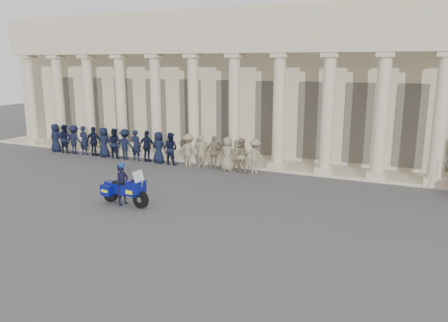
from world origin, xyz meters
TOP-DOWN VIEW (x-y plane):
  - ground at (0.00, 0.00)m, footprint 90.00×90.00m
  - building at (-0.00, 14.74)m, footprint 40.00×12.50m
  - officer_rank at (-6.51, 6.73)m, footprint 15.13×0.71m
  - motorcycle at (-2.56, -0.44)m, footprint 2.42×1.03m
  - rider at (-2.69, -0.43)m, footprint 0.47×0.67m

SIDE VIEW (x-z plane):
  - ground at x=0.00m, z-range 0.00..0.00m
  - motorcycle at x=-2.56m, z-range -0.10..1.45m
  - rider at x=-2.69m, z-range -0.01..1.81m
  - officer_rank at x=-6.51m, z-range 0.00..1.87m
  - building at x=0.00m, z-range 0.02..9.02m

